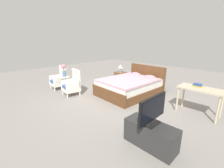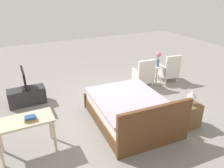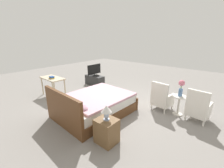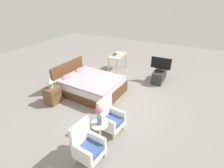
% 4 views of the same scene
% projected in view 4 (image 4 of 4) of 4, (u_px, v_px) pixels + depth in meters
% --- Properties ---
extents(ground_plane, '(16.00, 16.00, 0.00)m').
position_uv_depth(ground_plane, '(112.00, 98.00, 6.03)').
color(ground_plane, gray).
extents(bed, '(1.71, 2.23, 0.96)m').
position_uv_depth(bed, '(90.00, 85.00, 6.26)').
color(bed, brown).
rests_on(bed, ground_plane).
extents(armchair_by_window_left, '(0.59, 0.59, 0.92)m').
position_uv_depth(armchair_by_window_left, '(87.00, 146.00, 3.69)').
color(armchair_by_window_left, white).
rests_on(armchair_by_window_left, ground_plane).
extents(armchair_by_window_right, '(0.61, 0.61, 0.92)m').
position_uv_depth(armchair_by_window_right, '(110.00, 118.00, 4.48)').
color(armchair_by_window_right, white).
rests_on(armchair_by_window_right, ground_plane).
extents(side_table, '(0.40, 0.40, 0.59)m').
position_uv_depth(side_table, '(100.00, 131.00, 4.08)').
color(side_table, beige).
rests_on(side_table, ground_plane).
extents(flower_vase, '(0.17, 0.17, 0.48)m').
position_uv_depth(flower_vase, '(99.00, 114.00, 3.83)').
color(flower_vase, '#4C709E').
rests_on(flower_vase, side_table).
extents(nightstand, '(0.44, 0.41, 0.56)m').
position_uv_depth(nightstand, '(52.00, 95.00, 5.67)').
color(nightstand, brown).
rests_on(nightstand, ground_plane).
extents(table_lamp, '(0.22, 0.22, 0.33)m').
position_uv_depth(table_lamp, '(50.00, 82.00, 5.44)').
color(table_lamp, '#9EADC6').
rests_on(table_lamp, nightstand).
extents(tv_stand, '(0.96, 0.40, 0.46)m').
position_uv_depth(tv_stand, '(159.00, 76.00, 7.11)').
color(tv_stand, '#2D2D2D').
rests_on(tv_stand, ground_plane).
extents(tv_flatscreen, '(0.20, 0.78, 0.53)m').
position_uv_depth(tv_flatscreen, '(161.00, 64.00, 6.87)').
color(tv_flatscreen, black).
rests_on(tv_flatscreen, tv_stand).
extents(vanity_desk, '(1.04, 0.52, 0.73)m').
position_uv_depth(vanity_desk, '(118.00, 57.00, 7.90)').
color(vanity_desk, beige).
rests_on(vanity_desk, ground_plane).
extents(book_stack, '(0.22, 0.14, 0.09)m').
position_uv_depth(book_stack, '(115.00, 54.00, 7.78)').
color(book_stack, '#B79333').
rests_on(book_stack, vanity_desk).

